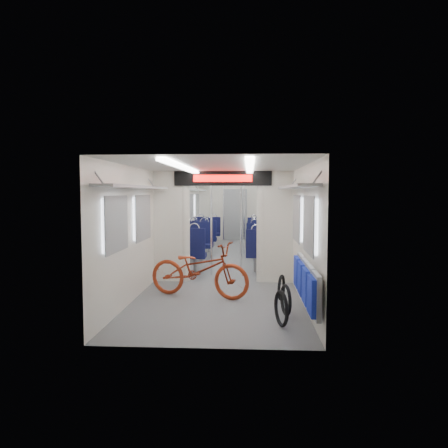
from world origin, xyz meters
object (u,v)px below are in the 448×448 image
object	(u,v)px
bicycle	(199,269)
bike_hoop_a	(281,310)
bike_hoop_c	(281,289)
stanchion_far_right	(244,216)
bike_hoop_b	(286,302)
stanchion_far_left	(224,216)
seat_bay_far_right	(261,233)
stanchion_near_left	(211,224)
seat_bay_far_left	(205,232)
stanchion_near_right	(241,224)
seat_bay_near_left	(191,243)
seat_bay_near_right	(264,244)
flip_bench	(306,282)

from	to	relation	value
bicycle	bike_hoop_a	xyz separation A→B (m)	(1.34, -1.66, -0.26)
bike_hoop_c	stanchion_far_right	size ratio (longest dim) A/B	0.20
bike_hoop_b	stanchion_far_left	xyz separation A→B (m)	(-1.32, 6.46, 0.93)
seat_bay_far_right	stanchion_far_right	size ratio (longest dim) A/B	0.89
stanchion_near_left	stanchion_far_right	distance (m)	3.50
bike_hoop_a	seat_bay_far_left	size ratio (longest dim) A/B	0.24
seat_bay_far_left	stanchion_near_right	bearing A→B (deg)	-73.83
seat_bay_far_left	stanchion_far_right	xyz separation A→B (m)	(1.33, -1.23, 0.60)
seat_bay_near_left	seat_bay_far_left	world-z (taller)	seat_bay_near_left
seat_bay_near_left	seat_bay_near_right	xyz separation A→B (m)	(1.87, 0.15, -0.02)
seat_bay_far_right	flip_bench	bearing A→B (deg)	-87.09
bike_hoop_b	seat_bay_near_left	distance (m)	4.87
stanchion_near_left	stanchion_far_left	size ratio (longest dim) A/B	1.00
seat_bay_near_right	seat_bay_far_right	size ratio (longest dim) A/B	1.06
bike_hoop_c	stanchion_far_left	xyz separation A→B (m)	(-1.33, 5.51, 0.95)
seat_bay_near_left	seat_bay_far_right	bearing A→B (deg)	62.01
bike_hoop_b	stanchion_near_left	world-z (taller)	stanchion_near_left
bike_hoop_c	stanchion_far_right	bearing A→B (deg)	97.14
bike_hoop_a	stanchion_far_left	bearing A→B (deg)	99.86
bicycle	stanchion_far_right	bearing A→B (deg)	9.85
bike_hoop_b	seat_bay_far_left	xyz separation A→B (m)	(-2.04, 7.86, 0.33)
seat_bay_far_left	seat_bay_near_left	bearing A→B (deg)	-90.00
bike_hoop_a	bike_hoop_c	distance (m)	1.48
seat_bay_near_right	seat_bay_far_right	bearing A→B (deg)	90.00
bicycle	bike_hoop_c	size ratio (longest dim) A/B	4.16
bicycle	seat_bay_near_right	xyz separation A→B (m)	(1.28, 3.43, 0.06)
stanchion_near_right	stanchion_far_left	size ratio (longest dim) A/B	1.00
bicycle	stanchion_far_right	distance (m)	5.59
flip_bench	bike_hoop_b	world-z (taller)	flip_bench
seat_bay_far_left	seat_bay_near_right	bearing A→B (deg)	-60.50
stanchion_far_left	stanchion_far_right	distance (m)	0.64
flip_bench	seat_bay_far_right	world-z (taller)	seat_bay_far_right
bicycle	seat_bay_far_right	distance (m)	6.92
bike_hoop_b	stanchion_near_right	distance (m)	3.61
flip_bench	bike_hoop_a	xyz separation A→B (m)	(-0.36, -0.23, -0.35)
bike_hoop_b	stanchion_far_right	size ratio (longest dim) A/B	0.21
bike_hoop_a	bike_hoop_c	size ratio (longest dim) A/B	1.14
flip_bench	bike_hoop_a	bearing A→B (deg)	-146.98
stanchion_near_right	bike_hoop_c	bearing A→B (deg)	-73.14
stanchion_far_right	seat_bay_near_right	bearing A→B (deg)	-75.33
bike_hoop_c	seat_bay_far_right	bearing A→B (deg)	91.39
stanchion_far_right	seat_bay_far_right	bearing A→B (deg)	67.20
seat_bay_far_left	flip_bench	bearing A→B (deg)	-74.34
flip_bench	seat_bay_near_right	xyz separation A→B (m)	(-0.42, 4.86, -0.02)
flip_bench	seat_bay_near_left	xyz separation A→B (m)	(-2.29, 4.71, -0.00)
bike_hoop_a	stanchion_far_right	xyz separation A→B (m)	(-0.60, 7.17, 0.92)
seat_bay_near_right	stanchion_near_left	xyz separation A→B (m)	(-1.24, -1.35, 0.59)
stanchion_far_left	stanchion_far_right	bearing A→B (deg)	16.00
stanchion_far_left	stanchion_far_right	size ratio (longest dim) A/B	1.00
bike_hoop_c	seat_bay_near_right	world-z (taller)	seat_bay_near_right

